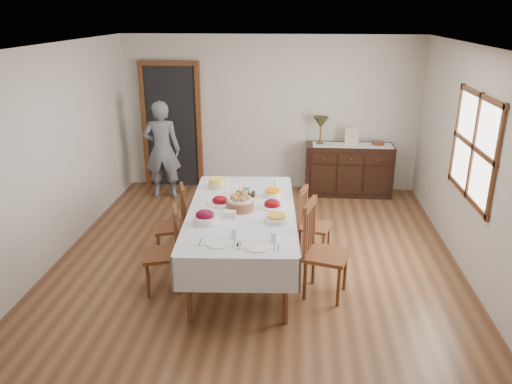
# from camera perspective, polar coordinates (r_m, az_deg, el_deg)

# --- Properties ---
(ground) EXTENTS (6.00, 6.00, 0.00)m
(ground) POSITION_cam_1_polar(r_m,az_deg,el_deg) (6.18, -0.08, -8.62)
(ground) COLOR brown
(room_shell) EXTENTS (5.02, 6.02, 2.65)m
(room_shell) POSITION_cam_1_polar(r_m,az_deg,el_deg) (6.00, -1.14, 7.31)
(room_shell) COLOR white
(room_shell) RESTS_ON ground
(dining_table) EXTENTS (1.36, 2.46, 0.82)m
(dining_table) POSITION_cam_1_polar(r_m,az_deg,el_deg) (5.75, -1.64, -2.90)
(dining_table) COLOR silver
(dining_table) RESTS_ON ground
(chair_left_near) EXTENTS (0.50, 0.50, 0.97)m
(chair_left_near) POSITION_cam_1_polar(r_m,az_deg,el_deg) (5.62, -10.31, -6.45)
(chair_left_near) COLOR #5A2F18
(chair_left_near) RESTS_ON ground
(chair_left_far) EXTENTS (0.50, 0.50, 0.95)m
(chair_left_far) POSITION_cam_1_polar(r_m,az_deg,el_deg) (6.30, -9.37, -3.47)
(chair_left_far) COLOR #5A2F18
(chair_left_far) RESTS_ON ground
(chair_right_near) EXTENTS (0.56, 0.56, 1.08)m
(chair_right_near) POSITION_cam_1_polar(r_m,az_deg,el_deg) (5.45, 7.51, -6.48)
(chair_right_near) COLOR #5A2F18
(chair_right_near) RESTS_ON ground
(chair_right_far) EXTENTS (0.46, 0.46, 0.90)m
(chair_right_far) POSITION_cam_1_polar(r_m,az_deg,el_deg) (6.33, 6.37, -3.44)
(chair_right_far) COLOR #5A2F18
(chair_right_far) RESTS_ON ground
(sideboard) EXTENTS (1.44, 0.52, 0.86)m
(sideboard) POSITION_cam_1_polar(r_m,az_deg,el_deg) (8.55, 10.51, 2.53)
(sideboard) COLOR black
(sideboard) RESTS_ON ground
(person) EXTENTS (0.58, 0.40, 1.73)m
(person) POSITION_cam_1_polar(r_m,az_deg,el_deg) (8.31, -10.70, 5.12)
(person) COLOR slate
(person) RESTS_ON ground
(bread_basket) EXTENTS (0.32, 0.32, 0.19)m
(bread_basket) POSITION_cam_1_polar(r_m,az_deg,el_deg) (5.68, -1.83, -1.30)
(bread_basket) COLOR brown
(bread_basket) RESTS_ON dining_table
(egg_basket) EXTENTS (0.24, 0.24, 0.10)m
(egg_basket) POSITION_cam_1_polar(r_m,az_deg,el_deg) (6.12, -1.20, -0.07)
(egg_basket) COLOR black
(egg_basket) RESTS_ON dining_table
(ham_platter_a) EXTENTS (0.32, 0.32, 0.11)m
(ham_platter_a) POSITION_cam_1_polar(r_m,az_deg,el_deg) (5.89, -4.12, -1.06)
(ham_platter_a) COLOR white
(ham_platter_a) RESTS_ON dining_table
(ham_platter_b) EXTENTS (0.28, 0.28, 0.11)m
(ham_platter_b) POSITION_cam_1_polar(r_m,az_deg,el_deg) (5.77, 1.86, -1.46)
(ham_platter_b) COLOR white
(ham_platter_b) RESTS_ON dining_table
(beet_bowl) EXTENTS (0.26, 0.26, 0.15)m
(beet_bowl) POSITION_cam_1_polar(r_m,az_deg,el_deg) (5.37, -5.86, -2.91)
(beet_bowl) COLOR white
(beet_bowl) RESTS_ON dining_table
(carrot_bowl) EXTENTS (0.22, 0.22, 0.09)m
(carrot_bowl) POSITION_cam_1_polar(r_m,az_deg,el_deg) (6.09, 1.91, -0.14)
(carrot_bowl) COLOR white
(carrot_bowl) RESTS_ON dining_table
(pineapple_bowl) EXTENTS (0.21, 0.21, 0.13)m
(pineapple_bowl) POSITION_cam_1_polar(r_m,az_deg,el_deg) (6.40, -4.49, 1.00)
(pineapple_bowl) COLOR #D6B988
(pineapple_bowl) RESTS_ON dining_table
(casserole_dish) EXTENTS (0.26, 0.26, 0.08)m
(casserole_dish) POSITION_cam_1_polar(r_m,az_deg,el_deg) (5.39, 2.33, -3.03)
(casserole_dish) COLOR white
(casserole_dish) RESTS_ON dining_table
(butter_dish) EXTENTS (0.15, 0.10, 0.07)m
(butter_dish) POSITION_cam_1_polar(r_m,az_deg,el_deg) (5.50, -3.04, -2.53)
(butter_dish) COLOR white
(butter_dish) RESTS_ON dining_table
(setting_left) EXTENTS (0.43, 0.31, 0.10)m
(setting_left) POSITION_cam_1_polar(r_m,az_deg,el_deg) (4.95, -3.81, -5.43)
(setting_left) COLOR white
(setting_left) RESTS_ON dining_table
(setting_right) EXTENTS (0.43, 0.31, 0.10)m
(setting_right) POSITION_cam_1_polar(r_m,az_deg,el_deg) (4.87, 0.78, -5.87)
(setting_right) COLOR white
(setting_right) RESTS_ON dining_table
(glass_far_a) EXTENTS (0.06, 0.06, 0.10)m
(glass_far_a) POSITION_cam_1_polar(r_m,az_deg,el_deg) (6.44, -3.37, 1.05)
(glass_far_a) COLOR white
(glass_far_a) RESTS_ON dining_table
(glass_far_b) EXTENTS (0.06, 0.06, 0.10)m
(glass_far_b) POSITION_cam_1_polar(r_m,az_deg,el_deg) (6.39, 2.27, 0.90)
(glass_far_b) COLOR white
(glass_far_b) RESTS_ON dining_table
(runner) EXTENTS (1.30, 0.35, 0.01)m
(runner) POSITION_cam_1_polar(r_m,az_deg,el_deg) (8.40, 10.96, 5.29)
(runner) COLOR silver
(runner) RESTS_ON sideboard
(table_lamp) EXTENTS (0.26, 0.26, 0.46)m
(table_lamp) POSITION_cam_1_polar(r_m,az_deg,el_deg) (8.32, 7.42, 7.82)
(table_lamp) COLOR brown
(table_lamp) RESTS_ON sideboard
(picture_frame) EXTENTS (0.22, 0.08, 0.28)m
(picture_frame) POSITION_cam_1_polar(r_m,az_deg,el_deg) (8.38, 10.89, 6.20)
(picture_frame) COLOR tan
(picture_frame) RESTS_ON sideboard
(deco_bowl) EXTENTS (0.20, 0.20, 0.06)m
(deco_bowl) POSITION_cam_1_polar(r_m,az_deg,el_deg) (8.50, 13.76, 5.42)
(deco_bowl) COLOR #5A2F18
(deco_bowl) RESTS_ON sideboard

